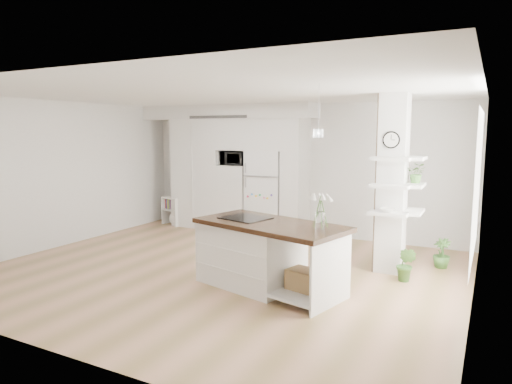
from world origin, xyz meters
TOP-DOWN VIEW (x-y plane):
  - floor at (0.00, 0.00)m, footprint 7.00×6.00m
  - room at (0.00, 0.00)m, footprint 7.04×6.04m
  - cabinet_wall at (-1.45, 2.67)m, footprint 4.00×0.71m
  - refrigerator at (-0.53, 2.68)m, footprint 0.78×0.69m
  - column at (2.38, 1.13)m, footprint 0.69×0.90m
  - window at (3.48, 0.30)m, footprint 0.00×2.40m
  - pendant_light at (1.70, 0.15)m, footprint 0.12×0.12m
  - kitchen_island at (0.80, -0.35)m, footprint 2.24×1.46m
  - bookshelf at (-2.82, 2.49)m, footprint 0.61×0.45m
  - floor_plant_a at (2.62, 0.78)m, footprint 0.34×0.31m
  - floor_plant_b at (3.00, 1.74)m, footprint 0.34×0.34m
  - microwave at (-1.27, 2.62)m, footprint 0.54×0.37m
  - shelf_plant at (2.63, 1.30)m, footprint 0.27×0.23m
  - decor_bowl at (2.30, 0.90)m, footprint 0.22×0.22m

SIDE VIEW (x-z plane):
  - floor at x=0.00m, z-range -0.01..0.01m
  - floor_plant_b at x=3.00m, z-range 0.00..0.47m
  - floor_plant_a at x=2.62m, z-range 0.00..0.51m
  - bookshelf at x=-2.82m, z-range -0.04..0.61m
  - kitchen_island at x=0.80m, z-range -0.27..1.23m
  - refrigerator at x=-0.53m, z-range 0.00..1.75m
  - decor_bowl at x=2.30m, z-range 0.98..1.03m
  - column at x=2.38m, z-range 0.00..2.70m
  - window at x=3.48m, z-range 0.30..2.70m
  - cabinet_wall at x=-1.45m, z-range 0.16..2.86m
  - shelf_plant at x=2.63m, z-range 1.38..1.67m
  - microwave at x=-1.27m, z-range 1.42..1.72m
  - room at x=0.00m, z-range 0.50..3.22m
  - pendant_light at x=1.70m, z-range 2.07..2.17m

